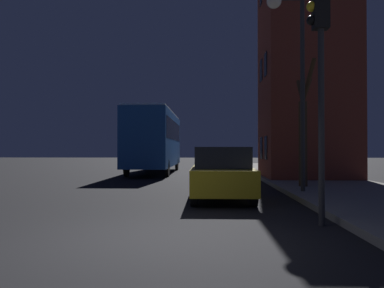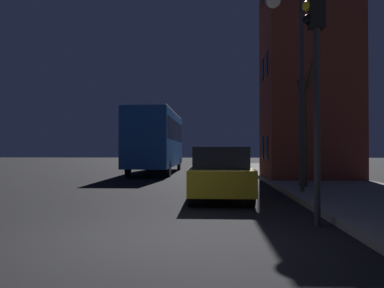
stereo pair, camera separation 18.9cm
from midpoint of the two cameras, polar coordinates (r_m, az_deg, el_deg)
The scene contains 9 objects.
ground_plane at distance 6.38m, azimuth -9.47°, elevation -14.33°, with size 120.00×120.00×0.00m, color black.
brick_building at distance 19.30m, azimuth 16.69°, elevation 10.45°, with size 4.33×4.39×10.15m.
streetlamp at distance 12.78m, azimuth 14.12°, elevation 14.12°, with size 1.21×0.48×6.37m.
traffic_light at distance 7.92m, azimuth 18.18°, elevation 13.08°, with size 0.43×0.24×4.75m.
bare_tree at distance 14.15m, azimuth 16.26°, elevation 2.12°, with size 0.87×2.04×4.51m.
bus at distance 23.60m, azimuth -5.87°, elevation 1.05°, with size 2.42×9.93×3.81m.
car_near_lane at distance 11.00m, azimuth 4.07°, elevation -4.49°, with size 1.73×3.81×1.56m.
car_mid_lane at distance 19.83m, azimuth 3.40°, elevation -2.77°, with size 1.81×4.15×1.54m.
car_far_lane at distance 28.39m, azimuth 2.97°, elevation -2.26°, with size 1.76×4.06×1.48m.
Camera 1 is at (1.16, -6.08, 1.49)m, focal length 35.00 mm.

